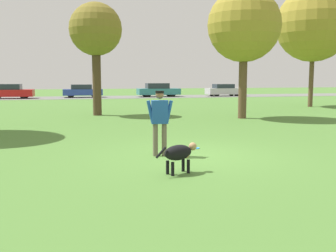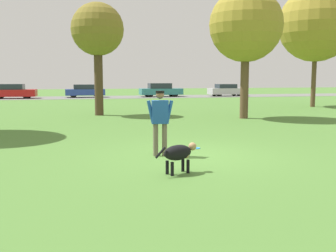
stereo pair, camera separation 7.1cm
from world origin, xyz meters
name	(u,v)px [view 1 (the left image)]	position (x,y,z in m)	size (l,w,h in m)	color
ground_plane	(190,156)	(0.00, 0.00, 0.00)	(120.00, 120.00, 0.00)	#4C7A33
far_road_strip	(101,97)	(0.00, 30.68, 0.01)	(120.00, 6.00, 0.01)	slate
person	(160,117)	(-0.76, 0.18, 1.00)	(0.69, 0.26, 1.69)	#665B4C
dog	(179,153)	(-0.77, -1.76, 0.44)	(1.02, 0.55, 0.63)	black
frisbee	(195,148)	(0.46, 0.97, 0.01)	(0.27, 0.27, 0.02)	#268CE5
tree_far_right	(314,24)	(13.14, 14.36, 5.58)	(5.04, 5.04, 8.10)	brown
tree_near_right	(244,26)	(5.30, 8.39, 4.51)	(3.56, 3.56, 6.32)	brown
tree_mid_center	(96,31)	(-1.59, 11.71, 4.45)	(2.77, 2.77, 5.93)	#4C3826
parked_car_red	(10,92)	(-8.54, 30.41, 0.68)	(4.27, 2.02, 1.39)	red
parked_car_blue	(82,91)	(-1.81, 30.99, 0.65)	(3.91, 1.71, 1.31)	#284293
parked_car_teal	(158,90)	(5.94, 30.53, 0.70)	(4.42, 1.83, 1.41)	teal
parked_car_silver	(224,90)	(13.22, 30.34, 0.64)	(3.94, 1.79, 1.30)	#B7B7BC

